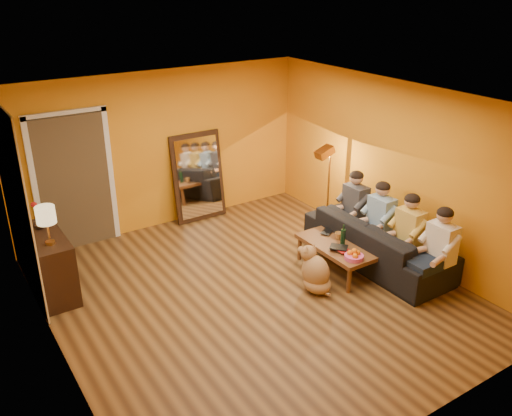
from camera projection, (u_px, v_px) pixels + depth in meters
room_shell at (239, 196)px, 7.05m from camera, size 5.00×5.50×2.60m
white_accent at (15, 202)px, 6.87m from camera, size 0.02×1.90×2.58m
doorway_recess at (72, 180)px, 8.29m from camera, size 1.06×0.30×2.10m
door_jamb_left at (35, 190)px, 7.91m from camera, size 0.08×0.06×2.20m
door_jamb_right at (111, 176)px, 8.48m from camera, size 0.08×0.06×2.20m
door_header at (64, 113)px, 7.77m from camera, size 1.22×0.06×0.08m
mirror_frame at (198, 177)px, 9.28m from camera, size 0.92×0.27×1.51m
mirror_glass at (199, 177)px, 9.25m from camera, size 0.78×0.21×1.35m
sideboard at (50, 264)px, 7.18m from camera, size 0.44×1.18×0.85m
table_lamp at (47, 226)px, 6.68m from camera, size 0.24×0.24×0.51m
sofa at (377, 241)px, 7.96m from camera, size 2.34×0.91×0.68m
coffee_table at (337, 257)px, 7.79m from camera, size 0.63×1.22×0.42m
floor_lamp at (328, 190)px, 8.83m from camera, size 0.30×0.24×1.44m
dog at (316, 269)px, 7.26m from camera, size 0.53×0.64×0.65m
person_far_left at (441, 250)px, 7.15m from camera, size 0.70×0.44×1.22m
person_mid_left at (409, 234)px, 7.57m from camera, size 0.70×0.44×1.22m
person_mid_right at (381, 220)px, 8.00m from camera, size 0.70×0.44×1.22m
person_far_right at (355, 208)px, 8.42m from camera, size 0.70×0.44×1.22m
fruit_bowl at (354, 254)px, 7.28m from camera, size 0.26×0.26×0.16m
wine_bottle at (343, 235)px, 7.63m from camera, size 0.07×0.07×0.31m
tumbler at (338, 236)px, 7.84m from camera, size 0.14×0.14×0.10m
laptop at (331, 231)px, 8.06m from camera, size 0.40×0.36×0.03m
book_lower at (337, 252)px, 7.46m from camera, size 0.25×0.28×0.02m
book_mid at (337, 251)px, 7.47m from camera, size 0.17×0.23×0.02m
book_upper at (338, 250)px, 7.44m from camera, size 0.29×0.30×0.02m
vase at (39, 222)px, 7.17m from camera, size 0.16×0.16×0.17m
flowers at (36, 206)px, 7.08m from camera, size 0.17×0.17×0.39m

